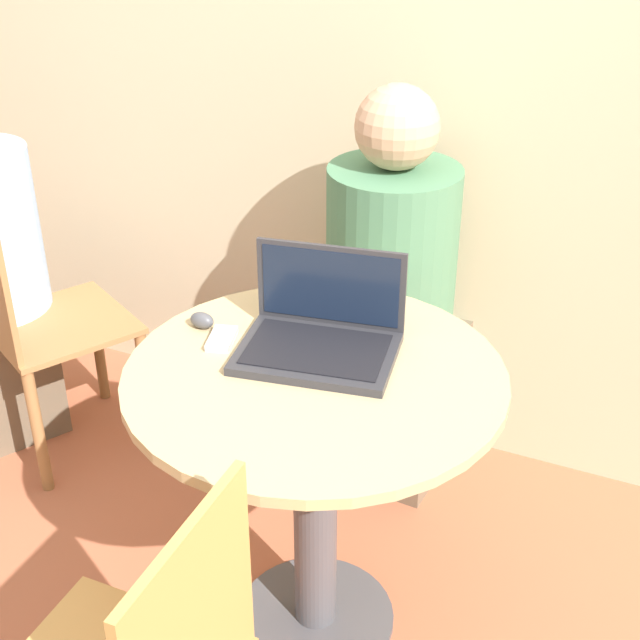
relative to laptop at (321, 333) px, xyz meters
The scene contains 8 objects.
ground_plane 0.80m from the laptop, 73.63° to the right, with size 12.00×12.00×0.00m, color #B26042.
back_wall 0.96m from the laptop, 88.14° to the left, with size 7.00×0.05×2.60m.
round_table 0.26m from the laptop, 73.63° to the right, with size 0.84×0.84×0.76m.
laptop is the anchor object (origin of this frame).
cell_phone 0.23m from the laptop, 163.67° to the right, with size 0.08×0.11×0.02m.
computer_mouse 0.30m from the laptop, behind, with size 0.06×0.04×0.04m.
person_seated 0.68m from the laptop, 92.91° to the left, with size 0.38×0.57×1.22m.
chair_background 1.12m from the laptop, 167.91° to the left, with size 0.54×0.54×0.85m.
Camera 1 is at (0.68, -1.47, 1.80)m, focal length 50.00 mm.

